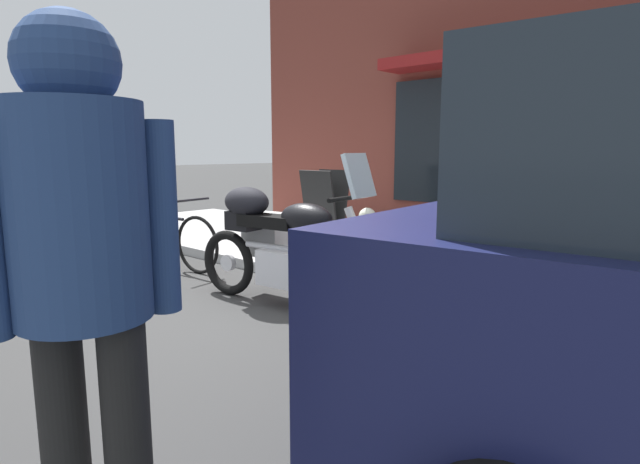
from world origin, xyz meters
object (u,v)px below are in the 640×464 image
Objects in this scene: pedestrian_walking at (82,251)px; sandwich_board_sign at (325,209)px; touring_motorcycle at (280,241)px; parked_bicycle at (168,238)px.

pedestrian_walking is 5.46m from sandwich_board_sign.
touring_motorcycle is 2.10× the size of sandwich_board_sign.
pedestrian_walking is at bearing -33.42° from parked_bicycle.
sandwich_board_sign reaches higher than parked_bicycle.
parked_bicycle is at bearing 177.10° from touring_motorcycle.
touring_motorcycle is 2.12m from parked_bicycle.
pedestrian_walking reaches higher than touring_motorcycle.
parked_bicycle is (-2.10, 0.11, -0.23)m from touring_motorcycle.
touring_motorcycle is 1.21× the size of pedestrian_walking.
touring_motorcycle is 2.29m from sandwich_board_sign.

